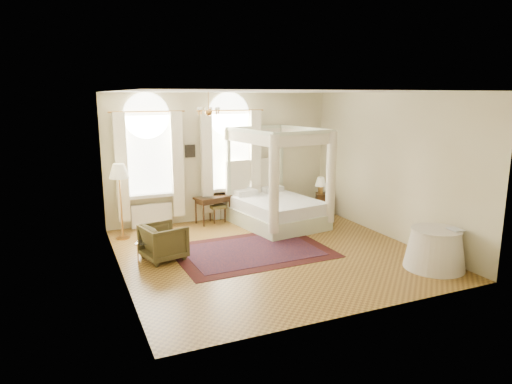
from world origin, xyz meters
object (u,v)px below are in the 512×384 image
at_px(nightstand, 324,204).
at_px(stool, 217,208).
at_px(side_table, 435,249).
at_px(writing_desk, 213,200).
at_px(coffee_table, 151,243).
at_px(canopy_bed, 278,204).
at_px(armchair, 164,242).
at_px(floor_lamp, 119,175).

relative_size(nightstand, stool, 1.29).
xyz_separation_m(stool, side_table, (2.75, -4.72, 0.00)).
relative_size(writing_desk, coffee_table, 1.53).
bearing_deg(writing_desk, canopy_bed, -32.81).
bearing_deg(canopy_bed, stool, 144.81).
distance_m(stool, coffee_table, 2.98).
height_order(writing_desk, armchair, armchair).
relative_size(nightstand, coffee_table, 0.89).
distance_m(nightstand, writing_desk, 3.11).
bearing_deg(armchair, writing_desk, -52.35).
bearing_deg(canopy_bed, side_table, -69.12).
bearing_deg(coffee_table, armchair, -23.14).
bearing_deg(nightstand, writing_desk, 172.05).
xyz_separation_m(writing_desk, coffee_table, (-1.99, -2.11, -0.24)).
relative_size(writing_desk, stool, 2.22).
bearing_deg(stool, writing_desk, 180.00).
height_order(armchair, floor_lamp, floor_lamp).
bearing_deg(nightstand, canopy_bed, -163.66).
distance_m(canopy_bed, stool, 1.59).
relative_size(stool, coffee_table, 0.69).
bearing_deg(side_table, nightstand, 87.37).
xyz_separation_m(writing_desk, side_table, (2.87, -4.72, -0.21)).
bearing_deg(coffee_table, floor_lamp, 102.11).
bearing_deg(canopy_bed, armchair, -157.81).
xyz_separation_m(canopy_bed, writing_desk, (-1.41, 0.91, 0.03)).
height_order(writing_desk, floor_lamp, floor_lamp).
bearing_deg(stool, side_table, -59.81).
height_order(canopy_bed, coffee_table, canopy_bed).
xyz_separation_m(stool, armchair, (-1.88, -2.20, -0.02)).
xyz_separation_m(writing_desk, armchair, (-1.76, -2.20, -0.23)).
relative_size(canopy_bed, nightstand, 4.28).
bearing_deg(armchair, coffee_table, 53.04).
distance_m(canopy_bed, writing_desk, 1.68).
bearing_deg(canopy_bed, coffee_table, -160.65).
xyz_separation_m(floor_lamp, side_table, (5.20, -4.25, -1.10)).
distance_m(stool, side_table, 5.46).
bearing_deg(floor_lamp, stool, 10.97).
distance_m(canopy_bed, nightstand, 1.74).
distance_m(coffee_table, floor_lamp, 2.02).
bearing_deg(side_table, coffee_table, 151.67).
distance_m(writing_desk, floor_lamp, 2.55).
height_order(nightstand, writing_desk, writing_desk).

